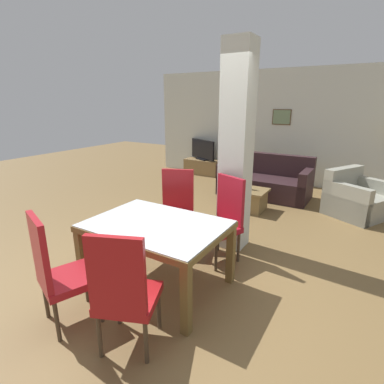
# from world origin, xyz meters

# --- Properties ---
(ground_plane) EXTENTS (18.00, 18.00, 0.00)m
(ground_plane) POSITION_xyz_m (0.00, 0.00, 0.00)
(ground_plane) COLOR brown
(back_wall) EXTENTS (7.20, 0.09, 2.70)m
(back_wall) POSITION_xyz_m (-0.00, 5.12, 1.35)
(back_wall) COLOR silver
(back_wall) RESTS_ON ground_plane
(divider_pillar) EXTENTS (0.36, 0.36, 2.70)m
(divider_pillar) POSITION_xyz_m (0.31, 1.33, 1.35)
(divider_pillar) COLOR silver
(divider_pillar) RESTS_ON ground_plane
(dining_table) EXTENTS (1.43, 1.03, 0.74)m
(dining_table) POSITION_xyz_m (0.00, 0.00, 0.59)
(dining_table) COLOR brown
(dining_table) RESTS_ON ground_plane
(dining_chair_far_right) EXTENTS (0.60, 0.60, 1.08)m
(dining_chair_far_right) POSITION_xyz_m (0.36, 0.91, 0.57)
(dining_chair_far_right) COLOR maroon
(dining_chair_far_right) RESTS_ON ground_plane
(dining_chair_near_right) EXTENTS (0.60, 0.60, 1.08)m
(dining_chair_near_right) POSITION_xyz_m (0.36, -0.87, 0.57)
(dining_chair_near_right) COLOR #A4161A
(dining_chair_near_right) RESTS_ON ground_plane
(dining_chair_near_left) EXTENTS (0.59, 0.59, 1.08)m
(dining_chair_near_left) POSITION_xyz_m (-0.35, -0.94, 0.57)
(dining_chair_near_left) COLOR maroon
(dining_chair_near_left) RESTS_ON ground_plane
(dining_chair_far_left) EXTENTS (0.60, 0.60, 1.08)m
(dining_chair_far_left) POSITION_xyz_m (-0.36, 0.90, 0.57)
(dining_chair_far_left) COLOR maroon
(dining_chair_far_left) RESTS_ON ground_plane
(sofa) EXTENTS (1.87, 0.88, 0.87)m
(sofa) POSITION_xyz_m (-0.05, 3.84, 0.30)
(sofa) COLOR #301E21
(sofa) RESTS_ON ground_plane
(armchair) EXTENTS (1.18, 1.19, 0.82)m
(armchair) POSITION_xyz_m (1.72, 3.53, 0.29)
(armchair) COLOR gray
(armchair) RESTS_ON ground_plane
(coffee_table) EXTENTS (0.70, 0.57, 0.40)m
(coffee_table) POSITION_xyz_m (-0.04, 2.81, 0.20)
(coffee_table) COLOR olive
(coffee_table) RESTS_ON ground_plane
(bottle) EXTENTS (0.08, 0.08, 0.29)m
(bottle) POSITION_xyz_m (-0.05, 2.81, 0.51)
(bottle) COLOR #B2B7BC
(bottle) RESTS_ON coffee_table
(tv_stand) EXTENTS (1.00, 0.40, 0.41)m
(tv_stand) POSITION_xyz_m (-2.15, 4.84, 0.21)
(tv_stand) COLOR olive
(tv_stand) RESTS_ON ground_plane
(tv_screen) EXTENTS (0.90, 0.45, 0.54)m
(tv_screen) POSITION_xyz_m (-2.15, 4.84, 0.68)
(tv_screen) COLOR black
(tv_screen) RESTS_ON tv_stand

